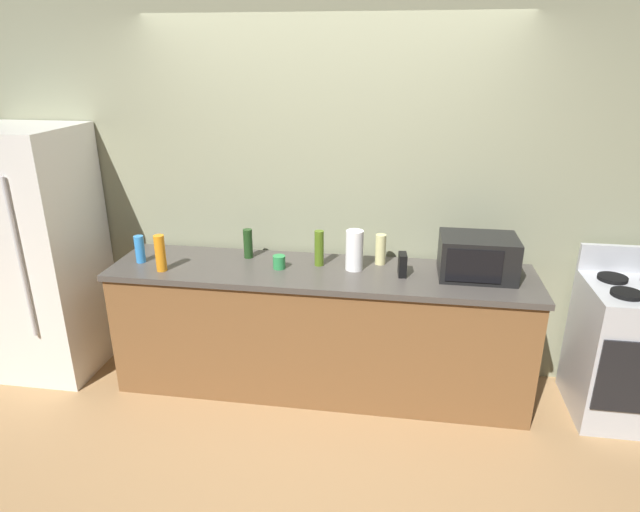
{
  "coord_description": "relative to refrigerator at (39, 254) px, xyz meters",
  "views": [
    {
      "loc": [
        0.5,
        -2.88,
        2.26
      ],
      "look_at": [
        0.0,
        0.4,
        1.0
      ],
      "focal_mm": 30.24,
      "sensor_mm": 36.0,
      "label": 1
    }
  ],
  "objects": [
    {
      "name": "counter_run",
      "position": [
        2.05,
        0.0,
        -0.45
      ],
      "size": [
        2.84,
        0.64,
        0.9
      ],
      "color": "brown",
      "rests_on": "ground_plane"
    },
    {
      "name": "paper_towel_roll",
      "position": [
        2.27,
        0.05,
        0.13
      ],
      "size": [
        0.12,
        0.12,
        0.27
      ],
      "primitive_type": "cylinder",
      "color": "white",
      "rests_on": "counter_run"
    },
    {
      "name": "cordless_phone",
      "position": [
        2.59,
        -0.01,
        0.07
      ],
      "size": [
        0.06,
        0.11,
        0.15
      ],
      "primitive_type": "cube",
      "rotation": [
        0.0,
        0.0,
        0.09
      ],
      "color": "black",
      "rests_on": "counter_run"
    },
    {
      "name": "refrigerator",
      "position": [
        0.0,
        0.0,
        0.0
      ],
      "size": [
        0.72,
        0.73,
        1.8
      ],
      "color": "white",
      "rests_on": "ground_plane"
    },
    {
      "name": "bottle_spray_cleaner",
      "position": [
        0.8,
        -0.04,
        0.09
      ],
      "size": [
        0.07,
        0.07,
        0.19
      ],
      "primitive_type": "cylinder",
      "color": "#338CE5",
      "rests_on": "counter_run"
    },
    {
      "name": "bottle_dish_soap",
      "position": [
        1.01,
        -0.17,
        0.12
      ],
      "size": [
        0.07,
        0.07,
        0.25
      ],
      "primitive_type": "cylinder",
      "color": "orange",
      "rests_on": "counter_run"
    },
    {
      "name": "stove_range",
      "position": [
        4.05,
        0.0,
        -0.44
      ],
      "size": [
        0.6,
        0.61,
        1.08
      ],
      "color": "#B7BABF",
      "rests_on": "ground_plane"
    },
    {
      "name": "microwave",
      "position": [
        3.06,
        0.05,
        0.13
      ],
      "size": [
        0.48,
        0.35,
        0.27
      ],
      "color": "black",
      "rests_on": "counter_run"
    },
    {
      "name": "ground_plane",
      "position": [
        2.05,
        -0.4,
        -0.9
      ],
      "size": [
        8.0,
        8.0,
        0.0
      ],
      "primitive_type": "plane",
      "color": "#A87F51"
    },
    {
      "name": "bottle_wine",
      "position": [
        1.51,
        0.16,
        0.1
      ],
      "size": [
        0.06,
        0.06,
        0.21
      ],
      "primitive_type": "cylinder",
      "color": "#1E3F19",
      "rests_on": "counter_run"
    },
    {
      "name": "mug_green",
      "position": [
        1.77,
        -0.01,
        0.04
      ],
      "size": [
        0.08,
        0.08,
        0.09
      ],
      "primitive_type": "cylinder",
      "color": "#2D8C47",
      "rests_on": "counter_run"
    },
    {
      "name": "bottle_olive_oil",
      "position": [
        2.03,
        0.09,
        0.12
      ],
      "size": [
        0.06,
        0.06,
        0.24
      ],
      "primitive_type": "cylinder",
      "color": "#4C6B19",
      "rests_on": "counter_run"
    },
    {
      "name": "bottle_vinegar",
      "position": [
        2.44,
        0.18,
        0.1
      ],
      "size": [
        0.07,
        0.07,
        0.21
      ],
      "primitive_type": "cylinder",
      "color": "beige",
      "rests_on": "counter_run"
    },
    {
      "name": "back_wall",
      "position": [
        2.05,
        0.41,
        0.45
      ],
      "size": [
        6.4,
        0.1,
        2.7
      ],
      "primitive_type": "cube",
      "color": "gray",
      "rests_on": "ground_plane"
    }
  ]
}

